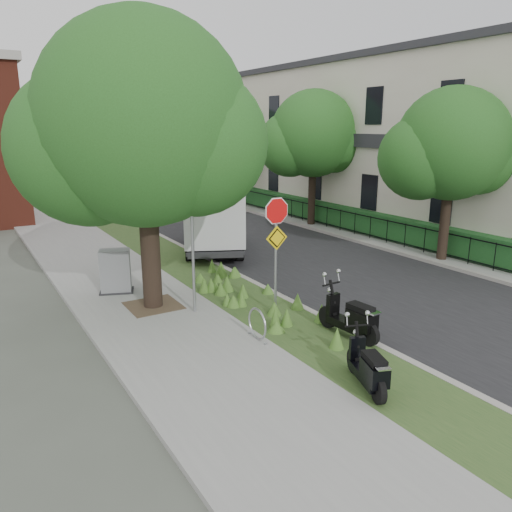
{
  "coord_description": "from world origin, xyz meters",
  "views": [
    {
      "loc": [
        -8.35,
        -9.81,
        4.96
      ],
      "look_at": [
        -1.08,
        2.12,
        1.3
      ],
      "focal_mm": 35.0,
      "sensor_mm": 36.0,
      "label": 1
    }
  ],
  "objects_px": {
    "scooter_near": "(354,322)",
    "utility_cabinet": "(115,272)",
    "scooter_far": "(370,373)",
    "box_truck": "(213,213)",
    "sign_assembly": "(276,232)"
  },
  "relations": [
    {
      "from": "scooter_near",
      "to": "scooter_far",
      "type": "xyz_separation_m",
      "value": [
        -1.39,
        -1.96,
        -0.04
      ]
    },
    {
      "from": "scooter_near",
      "to": "utility_cabinet",
      "type": "xyz_separation_m",
      "value": [
        -3.75,
        6.3,
        0.19
      ]
    },
    {
      "from": "scooter_far",
      "to": "scooter_near",
      "type": "bearing_deg",
      "value": 54.66
    },
    {
      "from": "sign_assembly",
      "to": "scooter_far",
      "type": "height_order",
      "value": "sign_assembly"
    },
    {
      "from": "box_truck",
      "to": "utility_cabinet",
      "type": "height_order",
      "value": "box_truck"
    },
    {
      "from": "box_truck",
      "to": "utility_cabinet",
      "type": "distance_m",
      "value": 5.95
    },
    {
      "from": "sign_assembly",
      "to": "scooter_far",
      "type": "distance_m",
      "value": 4.74
    },
    {
      "from": "scooter_far",
      "to": "utility_cabinet",
      "type": "distance_m",
      "value": 8.59
    },
    {
      "from": "sign_assembly",
      "to": "utility_cabinet",
      "type": "height_order",
      "value": "sign_assembly"
    },
    {
      "from": "scooter_near",
      "to": "utility_cabinet",
      "type": "height_order",
      "value": "utility_cabinet"
    },
    {
      "from": "scooter_near",
      "to": "utility_cabinet",
      "type": "distance_m",
      "value": 7.33
    },
    {
      "from": "box_truck",
      "to": "utility_cabinet",
      "type": "relative_size",
      "value": 4.4
    },
    {
      "from": "sign_assembly",
      "to": "utility_cabinet",
      "type": "distance_m",
      "value": 5.27
    },
    {
      "from": "sign_assembly",
      "to": "utility_cabinet",
      "type": "bearing_deg",
      "value": 128.33
    },
    {
      "from": "scooter_near",
      "to": "scooter_far",
      "type": "distance_m",
      "value": 2.4
    }
  ]
}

